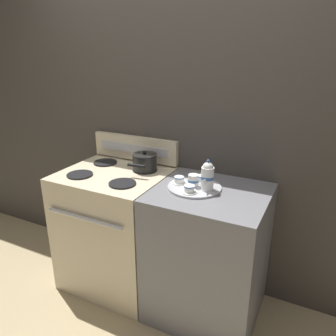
% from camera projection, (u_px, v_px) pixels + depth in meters
% --- Properties ---
extents(ground_plane, '(6.00, 6.00, 0.00)m').
position_uv_depth(ground_plane, '(159.00, 291.00, 2.58)').
color(ground_plane, tan).
extents(wall_back, '(6.00, 0.05, 2.20)m').
position_uv_depth(wall_back, '(179.00, 146.00, 2.51)').
color(wall_back, '#423D38').
rests_on(wall_back, ground).
extents(stove, '(0.77, 0.70, 0.95)m').
position_uv_depth(stove, '(117.00, 228.00, 2.58)').
color(stove, beige).
rests_on(stove, ground).
extents(control_panel, '(0.75, 0.05, 0.19)m').
position_uv_depth(control_panel, '(135.00, 148.00, 2.64)').
color(control_panel, beige).
rests_on(control_panel, stove).
extents(side_counter, '(0.73, 0.67, 0.94)m').
position_uv_depth(side_counter, '(208.00, 254.00, 2.26)').
color(side_counter, slate).
rests_on(side_counter, ground).
extents(saucepan, '(0.18, 0.26, 0.14)m').
position_uv_depth(saucepan, '(145.00, 162.00, 2.44)').
color(saucepan, black).
rests_on(saucepan, stove).
extents(serving_tray, '(0.35, 0.35, 0.01)m').
position_uv_depth(serving_tray, '(194.00, 187.00, 2.15)').
color(serving_tray, '#B2B2B7').
rests_on(serving_tray, side_counter).
extents(teapot, '(0.08, 0.13, 0.20)m').
position_uv_depth(teapot, '(207.00, 176.00, 2.06)').
color(teapot, white).
rests_on(teapot, serving_tray).
extents(teacup_left, '(0.10, 0.10, 0.05)m').
position_uv_depth(teacup_left, '(189.00, 189.00, 2.05)').
color(teacup_left, white).
rests_on(teacup_left, serving_tray).
extents(teacup_right, '(0.10, 0.10, 0.05)m').
position_uv_depth(teacup_right, '(179.00, 180.00, 2.19)').
color(teacup_right, white).
rests_on(teacup_right, serving_tray).
extents(teacup_front, '(0.10, 0.10, 0.05)m').
position_uv_depth(teacup_front, '(202.00, 179.00, 2.21)').
color(teacup_front, white).
rests_on(teacup_front, serving_tray).
extents(creamer_jug, '(0.07, 0.07, 0.08)m').
position_uv_depth(creamer_jug, '(194.00, 180.00, 2.13)').
color(creamer_jug, white).
rests_on(creamer_jug, serving_tray).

